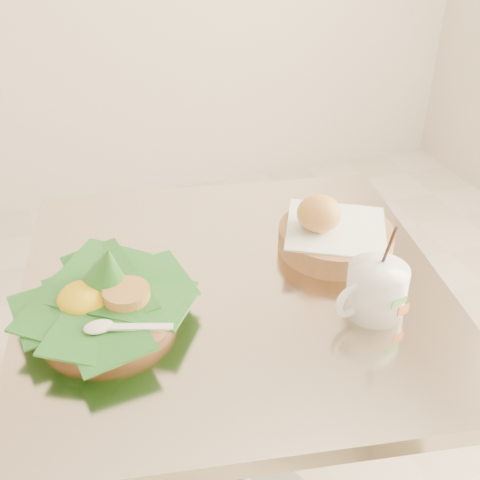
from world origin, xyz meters
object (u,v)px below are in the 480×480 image
object	(u,v)px
coffee_mug	(375,289)
bread_basket	(333,234)
cafe_table	(234,377)
rice_basket	(105,297)

from	to	relation	value
coffee_mug	bread_basket	bearing A→B (deg)	84.18
cafe_table	bread_basket	distance (m)	0.33
rice_basket	coffee_mug	xyz separation A→B (m)	(0.39, -0.12, 0.01)
cafe_table	rice_basket	distance (m)	0.33
bread_basket	cafe_table	bearing A→B (deg)	-168.46
rice_basket	bread_basket	size ratio (longest dim) A/B	1.13
coffee_mug	rice_basket	bearing A→B (deg)	162.43
cafe_table	coffee_mug	xyz separation A→B (m)	(0.18, -0.14, 0.26)
cafe_table	bread_basket	bearing A→B (deg)	11.54
bread_basket	coffee_mug	size ratio (longest dim) A/B	1.47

